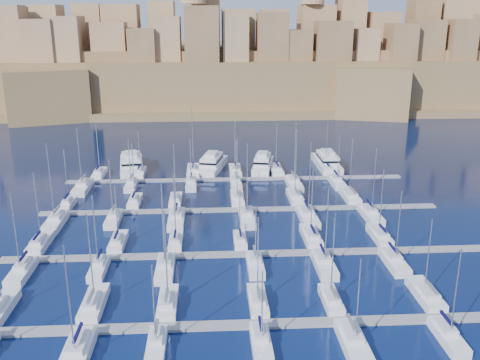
{
  "coord_description": "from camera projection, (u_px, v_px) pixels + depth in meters",
  "views": [
    {
      "loc": [
        -6.36,
        -96.13,
        39.69
      ],
      "look_at": [
        -0.41,
        6.0,
        8.03
      ],
      "focal_mm": 40.0,
      "sensor_mm": 36.0,
      "label": 1
    }
  ],
  "objects": [
    {
      "name": "sailboat_30",
      "position": [
        56.0,
        221.0,
        105.23
      ],
      "size": [
        3.12,
        10.4,
        16.99
      ],
      "color": "silver",
      "rests_on": "ground"
    },
    {
      "name": "sailboat_46",
      "position": [
        294.0,
        183.0,
        128.9
      ],
      "size": [
        3.2,
        10.66,
        16.2
      ],
      "color": "silver",
      "rests_on": "ground"
    },
    {
      "name": "sailboat_14",
      "position": [
        176.0,
        241.0,
        96.02
      ],
      "size": [
        2.37,
        7.9,
        13.43
      ],
      "color": "silver",
      "rests_on": "ground"
    },
    {
      "name": "sailboat_10",
      "position": [
        353.0,
        343.0,
        66.3
      ],
      "size": [
        2.89,
        9.63,
        12.81
      ],
      "color": "silver",
      "rests_on": "ground"
    },
    {
      "name": "sailboat_38",
      "position": [
        193.0,
        171.0,
        139.38
      ],
      "size": [
        3.2,
        10.68,
        17.67
      ],
      "color": "silver",
      "rests_on": "ground"
    },
    {
      "name": "sailboat_20",
      "position": [
        165.0,
        268.0,
        85.97
      ],
      "size": [
        2.84,
        9.48,
        15.45
      ],
      "color": "silver",
      "rests_on": "ground"
    },
    {
      "name": "sailboat_36",
      "position": [
        99.0,
        174.0,
        137.12
      ],
      "size": [
        2.61,
        8.69,
        13.71
      ],
      "color": "silver",
      "rests_on": "ground"
    },
    {
      "name": "sailboat_12",
      "position": [
        40.0,
        243.0,
        95.33
      ],
      "size": [
        2.79,
        9.31,
        13.92
      ],
      "color": "silver",
      "rests_on": "ground"
    },
    {
      "name": "sailboat_35",
      "position": [
        371.0,
        215.0,
        108.91
      ],
      "size": [
        3.01,
        10.04,
        15.05
      ],
      "color": "silver",
      "rests_on": "ground"
    },
    {
      "name": "sailboat_7",
      "position": [
        76.0,
        354.0,
        64.03
      ],
      "size": [
        3.14,
        10.46,
        15.61
      ],
      "color": "silver",
      "rests_on": "ground"
    },
    {
      "name": "sailboat_42",
      "position": [
        83.0,
        187.0,
        126.11
      ],
      "size": [
        3.2,
        10.67,
        15.48
      ],
      "color": "silver",
      "rests_on": "ground"
    },
    {
      "name": "ground",
      "position": [
        244.0,
        228.0,
        103.77
      ],
      "size": [
        600.0,
        600.0,
        0.0
      ],
      "primitive_type": "plane",
      "color": "black",
      "rests_on": "ground"
    },
    {
      "name": "sailboat_31",
      "position": [
        114.0,
        219.0,
        106.67
      ],
      "size": [
        2.6,
        8.66,
        13.56
      ],
      "color": "silver",
      "rests_on": "ground"
    },
    {
      "name": "sailboat_1",
      "position": [
        94.0,
        304.0,
        75.29
      ],
      "size": [
        2.9,
        9.67,
        14.0
      ],
      "color": "silver",
      "rests_on": "ground"
    },
    {
      "name": "sailboat_0",
      "position": [
        1.0,
        308.0,
        74.24
      ],
      "size": [
        2.68,
        8.94,
        14.15
      ],
      "color": "silver",
      "rests_on": "ground"
    },
    {
      "name": "sailboat_4",
      "position": [
        331.0,
        300.0,
        76.32
      ],
      "size": [
        2.36,
        7.86,
        13.37
      ],
      "color": "silver",
      "rests_on": "ground"
    },
    {
      "name": "sailboat_22",
      "position": [
        324.0,
        264.0,
        87.32
      ],
      "size": [
        2.89,
        9.65,
        14.14
      ],
      "color": "silver",
      "rests_on": "ground"
    },
    {
      "name": "sailboat_9",
      "position": [
        261.0,
        343.0,
        66.44
      ],
      "size": [
        2.4,
        8.0,
        11.17
      ],
      "color": "silver",
      "rests_on": "ground"
    },
    {
      "name": "sailboat_43",
      "position": [
        131.0,
        185.0,
        127.81
      ],
      "size": [
        2.52,
        8.39,
        12.65
      ],
      "color": "silver",
      "rests_on": "ground"
    },
    {
      "name": "sailboat_13",
      "position": [
        118.0,
        242.0,
        95.78
      ],
      "size": [
        2.58,
        8.61,
        11.66
      ],
      "color": "silver",
      "rests_on": "ground"
    },
    {
      "name": "motor_yacht_d",
      "position": [
        327.0,
        161.0,
        144.64
      ],
      "size": [
        5.33,
        17.55,
        5.25
      ],
      "color": "silver",
      "rests_on": "ground"
    },
    {
      "name": "sailboat_2",
      "position": [
        168.0,
        303.0,
        75.47
      ],
      "size": [
        2.65,
        8.83,
        14.82
      ],
      "color": "silver",
      "rests_on": "ground"
    },
    {
      "name": "sailboat_29",
      "position": [
        350.0,
        196.0,
        120.02
      ],
      "size": [
        2.97,
        9.9,
        14.12
      ],
      "color": "silver",
      "rests_on": "ground"
    },
    {
      "name": "sailboat_19",
      "position": [
        99.0,
        268.0,
        86.04
      ],
      "size": [
        2.42,
        8.06,
        13.53
      ],
      "color": "silver",
      "rests_on": "ground"
    },
    {
      "name": "pontoon_mid_far",
      "position": [
        241.0,
        210.0,
        113.24
      ],
      "size": [
        84.0,
        2.0,
        0.4
      ],
      "primitive_type": "cube",
      "color": "slate",
      "rests_on": "ground"
    },
    {
      "name": "pontoon_near",
      "position": [
        260.0,
        324.0,
        71.28
      ],
      "size": [
        84.0,
        2.0,
        0.4
      ],
      "primitive_type": "cube",
      "color": "slate",
      "rests_on": "ground"
    },
    {
      "name": "motor_yacht_a",
      "position": [
        131.0,
        164.0,
        142.56
      ],
      "size": [
        8.59,
        20.01,
        5.25
      ],
      "color": "silver",
      "rests_on": "ground"
    },
    {
      "name": "sailboat_24",
      "position": [
        68.0,
        203.0,
        115.55
      ],
      "size": [
        2.31,
        7.7,
        12.85
      ],
      "color": "silver",
      "rests_on": "ground"
    },
    {
      "name": "sailboat_37",
      "position": [
        140.0,
        173.0,
        137.68
      ],
      "size": [
        2.6,
        8.65,
        11.92
      ],
      "color": "silver",
      "rests_on": "ground"
    },
    {
      "name": "fortified_city",
      "position": [
        222.0,
        71.0,
        247.47
      ],
      "size": [
        460.0,
        108.95,
        59.52
      ],
      "color": "brown",
      "rests_on": "ground"
    },
    {
      "name": "sailboat_45",
      "position": [
        236.0,
        184.0,
        129.08
      ],
      "size": [
        2.6,
        8.67,
        11.85
      ],
      "color": "silver",
      "rests_on": "ground"
    },
    {
      "name": "sailboat_25",
      "position": [
        135.0,
        201.0,
        116.69
      ],
      "size": [
        2.53,
        8.44,
        13.92
      ],
      "color": "silver",
      "rests_on": "ground"
    },
    {
      "name": "sailboat_27",
      "position": [
        237.0,
        199.0,
        118.34
      ],
      "size": [
        2.79,
        9.31,
        14.76
      ],
      "color": "silver",
      "rests_on": "ground"
    },
    {
      "name": "sailboat_44",
      "position": [
        191.0,
        184.0,
        128.57
      ],
      "size": [
        2.54,
        8.47,
        12.36
      ],
      "color": "silver",
      "rests_on": "ground"
    },
    {
      "name": "sailboat_5",
      "position": [
        426.0,
        294.0,
        77.82
      ],
      "size": [
        2.82,
        9.41,
        12.52
      ],
      "color": "silver",
      "rests_on": "ground"
    },
    {
      "name": "sailboat_28",
      "position": [
        295.0,
        197.0,
        119.26
      ],
      "size": [
        2.93,
        9.75,
        16.32
      ],
      "color": "silver",
      "rests_on": "ground"
    },
    {
      "name": "sailboat_33",
      "position": [
        247.0,
        217.0,
        107.44
      ],
      "size": [
        3.05,
        10.17,
        16.43
      ],
      "color": "silver",
      "rests_on": "ground"
    },
    {
      "name": "motor_yacht_c",
      "position": [
        263.0,
        164.0,
        142.5
      ],
      "size": [
        7.38,
        15.57,
        5.25
      ],
      "color": "silver",
      "rests_on": "ground"
    },
    {
      "name": "pontoon_mid_near",
      "position": [
        248.0,
        254.0,
        92.26
      ],
      "size": [
        84.0,
        2.0,
        0.4
      ],
      "primitive_type": "cube",
      "color": "slate",
      "rests_on": "ground"
    },
    {
      "name": "sailboat_40",
      "position": [
        276.0,
        170.0,
        140.33
      ],
      "size": [
        3.03,
        10.11,
        13.55
      ],
      "color": "silver",
      "rests_on": "ground"
    },
    {
      "name": "sailboat_11",
      "position": [
        448.0,
        336.0,
        67.74
      ],
      "size": [
        2.41,
        8.04,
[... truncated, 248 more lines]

